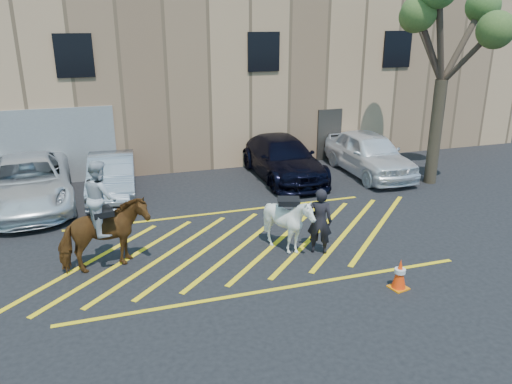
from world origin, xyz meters
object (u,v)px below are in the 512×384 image
object	(u,v)px
handler	(320,221)
mounted_bay	(103,227)
car_white_suv	(369,153)
car_silver_sedan	(112,176)
saddled_white	(288,223)
tree	(448,23)
car_blue_suv	(283,158)
car_white_pickup	(28,182)
traffic_cone	(400,274)

from	to	relation	value
handler	mounted_bay	bearing A→B (deg)	22.83
car_white_suv	car_silver_sedan	bearing A→B (deg)	179.18
car_white_suv	handler	distance (m)	7.61
saddled_white	tree	bearing A→B (deg)	28.15
car_blue_suv	tree	xyz separation A→B (m)	(5.04, -2.30, 4.93)
tree	car_blue_suv	bearing A→B (deg)	155.44
car_blue_suv	mounted_bay	size ratio (longest dim) A/B	1.92
car_silver_sedan	handler	bearing A→B (deg)	-47.32
car_white_pickup	mounted_bay	xyz separation A→B (m)	(2.23, -5.34, 0.32)
car_white_pickup	car_blue_suv	bearing A→B (deg)	-2.07
car_blue_suv	handler	xyz separation A→B (m)	(-1.43, -6.47, 0.11)
car_white_pickup	car_white_suv	xyz separation A→B (m)	(12.37, -0.20, 0.04)
car_white_pickup	traffic_cone	bearing A→B (deg)	-49.04
car_white_suv	saddled_white	distance (m)	7.87
saddled_white	car_white_suv	bearing A→B (deg)	45.00
car_silver_sedan	car_white_suv	bearing A→B (deg)	2.39
car_blue_suv	car_white_suv	size ratio (longest dim) A/B	1.08
car_white_pickup	handler	distance (m)	9.70
mounted_bay	traffic_cone	world-z (taller)	mounted_bay
tree	car_white_suv	bearing A→B (deg)	133.78
car_silver_sedan	handler	world-z (taller)	handler
saddled_white	tree	xyz separation A→B (m)	(7.20, 3.86, 4.90)
mounted_bay	traffic_cone	size ratio (longest dim) A/B	3.78
car_white_pickup	mounted_bay	distance (m)	5.79
car_white_pickup	handler	bearing A→B (deg)	-43.43
handler	mounted_bay	world-z (taller)	mounted_bay
car_white_suv	handler	size ratio (longest dim) A/B	2.78
car_blue_suv	handler	world-z (taller)	handler
mounted_bay	tree	world-z (taller)	tree
car_silver_sedan	car_white_suv	world-z (taller)	car_white_suv
handler	car_white_pickup	bearing A→B (deg)	-8.07
car_white_suv	saddled_white	size ratio (longest dim) A/B	2.81
mounted_bay	saddled_white	distance (m)	4.61
car_silver_sedan	car_white_suv	xyz separation A→B (m)	(9.74, -0.34, 0.12)
car_silver_sedan	tree	world-z (taller)	tree
handler	tree	distance (m)	9.07
car_white_suv	saddled_white	xyz separation A→B (m)	(-5.57, -5.57, -0.04)
mounted_bay	saddled_white	bearing A→B (deg)	-5.35
car_silver_sedan	traffic_cone	bearing A→B (deg)	-50.96
handler	mounted_bay	xyz separation A→B (m)	(-5.32, 0.75, 0.23)
car_blue_suv	tree	distance (m)	7.41
car_white_pickup	traffic_cone	world-z (taller)	car_white_pickup
traffic_cone	tree	world-z (taller)	tree
car_white_pickup	handler	size ratio (longest dim) A/B	3.25
handler	saddled_white	size ratio (longest dim) A/B	1.01
car_silver_sedan	saddled_white	distance (m)	7.23
saddled_white	traffic_cone	bearing A→B (deg)	-56.67
car_white_suv	traffic_cone	bearing A→B (deg)	-114.21
car_silver_sedan	saddled_white	world-z (taller)	saddled_white
saddled_white	car_silver_sedan	bearing A→B (deg)	125.25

